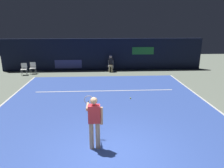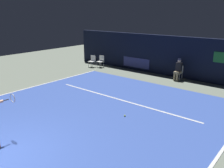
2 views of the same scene
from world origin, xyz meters
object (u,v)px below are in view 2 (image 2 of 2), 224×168
object	(u,v)px
courtside_chair_near	(92,60)
tennis_ball	(125,116)
courtside_chair_far	(101,61)
line_judge_on_chair	(178,69)

from	to	relation	value
courtside_chair_near	tennis_ball	size ratio (longest dim) A/B	12.94
courtside_chair_near	courtside_chair_far	xyz separation A→B (m)	(0.55, 0.36, 0.00)
line_judge_on_chair	courtside_chair_far	xyz separation A→B (m)	(-6.09, -0.33, -0.18)
line_judge_on_chair	courtside_chair_near	distance (m)	6.68
tennis_ball	courtside_chair_near	bearing A→B (deg)	142.15
courtside_chair_far	tennis_ball	distance (m)	9.13
line_judge_on_chair	tennis_ball	distance (m)	6.48
courtside_chair_far	tennis_ball	world-z (taller)	courtside_chair_far
courtside_chair_near	tennis_ball	bearing A→B (deg)	-37.85
line_judge_on_chair	courtside_chair_near	world-z (taller)	line_judge_on_chair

